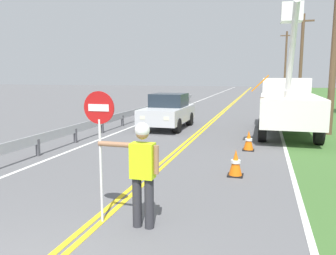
{
  "coord_description": "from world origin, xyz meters",
  "views": [
    {
      "loc": [
        2.79,
        -2.46,
        2.59
      ],
      "look_at": [
        0.33,
        6.24,
        1.2
      ],
      "focal_mm": 36.27,
      "sensor_mm": 36.0,
      "label": 1
    }
  ],
  "objects_px": {
    "utility_bucket_truck": "(287,102)",
    "utility_pole_mid": "(301,58)",
    "utility_pole_near": "(335,44)",
    "utility_pole_far": "(286,61)",
    "oncoming_sedan_nearest": "(168,111)",
    "flagger_worker": "(142,168)",
    "stop_sign_paddle": "(100,127)",
    "traffic_cone_lead": "(236,163)",
    "traffic_cone_mid": "(249,141)"
  },
  "relations": [
    {
      "from": "utility_pole_mid",
      "to": "utility_pole_far",
      "type": "distance_m",
      "value": 20.76
    },
    {
      "from": "flagger_worker",
      "to": "utility_pole_near",
      "type": "xyz_separation_m",
      "value": [
        4.74,
        10.99,
        2.89
      ]
    },
    {
      "from": "flagger_worker",
      "to": "utility_bucket_truck",
      "type": "xyz_separation_m",
      "value": [
        2.95,
        11.02,
        0.38
      ]
    },
    {
      "from": "utility_pole_far",
      "to": "utility_pole_near",
      "type": "bearing_deg",
      "value": -90.0
    },
    {
      "from": "oncoming_sedan_nearest",
      "to": "utility_pole_mid",
      "type": "xyz_separation_m",
      "value": [
        7.55,
        16.33,
        3.27
      ]
    },
    {
      "from": "oncoming_sedan_nearest",
      "to": "utility_pole_near",
      "type": "xyz_separation_m",
      "value": [
        7.36,
        0.15,
        3.1
      ]
    },
    {
      "from": "utility_pole_mid",
      "to": "traffic_cone_lead",
      "type": "height_order",
      "value": "utility_pole_mid"
    },
    {
      "from": "flagger_worker",
      "to": "oncoming_sedan_nearest",
      "type": "height_order",
      "value": "flagger_worker"
    },
    {
      "from": "stop_sign_paddle",
      "to": "utility_pole_near",
      "type": "bearing_deg",
      "value": 63.37
    },
    {
      "from": "stop_sign_paddle",
      "to": "traffic_cone_mid",
      "type": "distance_m",
      "value": 7.21
    },
    {
      "from": "utility_bucket_truck",
      "to": "utility_pole_far",
      "type": "distance_m",
      "value": 37.09
    },
    {
      "from": "stop_sign_paddle",
      "to": "oncoming_sedan_nearest",
      "type": "xyz_separation_m",
      "value": [
        -1.85,
        10.83,
        -0.88
      ]
    },
    {
      "from": "stop_sign_paddle",
      "to": "utility_pole_far",
      "type": "relative_size",
      "value": 0.26
    },
    {
      "from": "utility_pole_far",
      "to": "utility_bucket_truck",
      "type": "bearing_deg",
      "value": -92.78
    },
    {
      "from": "stop_sign_paddle",
      "to": "utility_bucket_truck",
      "type": "bearing_deg",
      "value": 71.35
    },
    {
      "from": "stop_sign_paddle",
      "to": "traffic_cone_lead",
      "type": "relative_size",
      "value": 3.33
    },
    {
      "from": "flagger_worker",
      "to": "utility_pole_far",
      "type": "relative_size",
      "value": 0.21
    },
    {
      "from": "utility_pole_far",
      "to": "traffic_cone_lead",
      "type": "xyz_separation_m",
      "value": [
        -3.45,
        -44.43,
        -4.29
      ]
    },
    {
      "from": "utility_bucket_truck",
      "to": "utility_pole_mid",
      "type": "distance_m",
      "value": 16.5
    },
    {
      "from": "flagger_worker",
      "to": "stop_sign_paddle",
      "type": "height_order",
      "value": "stop_sign_paddle"
    },
    {
      "from": "stop_sign_paddle",
      "to": "flagger_worker",
      "type": "bearing_deg",
      "value": -0.4
    },
    {
      "from": "utility_pole_mid",
      "to": "traffic_cone_lead",
      "type": "xyz_separation_m",
      "value": [
        -3.64,
        -23.68,
        -3.77
      ]
    },
    {
      "from": "utility_bucket_truck",
      "to": "utility_pole_mid",
      "type": "bearing_deg",
      "value": 83.01
    },
    {
      "from": "flagger_worker",
      "to": "oncoming_sedan_nearest",
      "type": "xyz_separation_m",
      "value": [
        -2.62,
        10.84,
        -0.21
      ]
    },
    {
      "from": "traffic_cone_lead",
      "to": "oncoming_sedan_nearest",
      "type": "bearing_deg",
      "value": 118.03
    },
    {
      "from": "flagger_worker",
      "to": "utility_pole_mid",
      "type": "bearing_deg",
      "value": 79.72
    },
    {
      "from": "stop_sign_paddle",
      "to": "utility_bucket_truck",
      "type": "relative_size",
      "value": 0.34
    },
    {
      "from": "utility_bucket_truck",
      "to": "traffic_cone_lead",
      "type": "xyz_separation_m",
      "value": [
        -1.66,
        -7.52,
        -1.09
      ]
    },
    {
      "from": "utility_bucket_truck",
      "to": "utility_pole_near",
      "type": "relative_size",
      "value": 0.91
    },
    {
      "from": "oncoming_sedan_nearest",
      "to": "utility_bucket_truck",
      "type": "bearing_deg",
      "value": 1.85
    },
    {
      "from": "utility_pole_near",
      "to": "utility_pole_mid",
      "type": "distance_m",
      "value": 16.18
    },
    {
      "from": "flagger_worker",
      "to": "utility_pole_mid",
      "type": "distance_m",
      "value": 27.79
    },
    {
      "from": "utility_pole_mid",
      "to": "traffic_cone_lead",
      "type": "relative_size",
      "value": 11.22
    },
    {
      "from": "stop_sign_paddle",
      "to": "utility_bucket_truck",
      "type": "height_order",
      "value": "utility_bucket_truck"
    },
    {
      "from": "stop_sign_paddle",
      "to": "utility_pole_mid",
      "type": "bearing_deg",
      "value": 78.16
    },
    {
      "from": "utility_bucket_truck",
      "to": "utility_pole_mid",
      "type": "relative_size",
      "value": 0.87
    },
    {
      "from": "flagger_worker",
      "to": "oncoming_sedan_nearest",
      "type": "distance_m",
      "value": 11.15
    },
    {
      "from": "utility_bucket_truck",
      "to": "oncoming_sedan_nearest",
      "type": "bearing_deg",
      "value": -178.15
    },
    {
      "from": "oncoming_sedan_nearest",
      "to": "utility_pole_near",
      "type": "relative_size",
      "value": 0.55
    },
    {
      "from": "utility_bucket_truck",
      "to": "traffic_cone_mid",
      "type": "distance_m",
      "value": 4.68
    },
    {
      "from": "utility_bucket_truck",
      "to": "traffic_cone_lead",
      "type": "bearing_deg",
      "value": -102.44
    },
    {
      "from": "flagger_worker",
      "to": "traffic_cone_lead",
      "type": "bearing_deg",
      "value": 69.79
    },
    {
      "from": "utility_bucket_truck",
      "to": "stop_sign_paddle",
      "type": "bearing_deg",
      "value": -108.65
    },
    {
      "from": "traffic_cone_mid",
      "to": "oncoming_sedan_nearest",
      "type": "bearing_deg",
      "value": 134.8
    },
    {
      "from": "traffic_cone_lead",
      "to": "traffic_cone_mid",
      "type": "xyz_separation_m",
      "value": [
        0.19,
        3.22,
        0.0
      ]
    },
    {
      "from": "traffic_cone_lead",
      "to": "traffic_cone_mid",
      "type": "relative_size",
      "value": 1.0
    },
    {
      "from": "stop_sign_paddle",
      "to": "utility_pole_mid",
      "type": "height_order",
      "value": "utility_pole_mid"
    },
    {
      "from": "oncoming_sedan_nearest",
      "to": "utility_pole_far",
      "type": "bearing_deg",
      "value": 78.77
    },
    {
      "from": "traffic_cone_mid",
      "to": "utility_bucket_truck",
      "type": "bearing_deg",
      "value": 71.08
    },
    {
      "from": "utility_pole_mid",
      "to": "utility_pole_far",
      "type": "bearing_deg",
      "value": 90.52
    }
  ]
}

